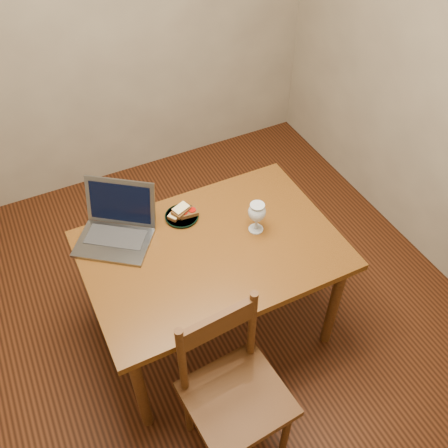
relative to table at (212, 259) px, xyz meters
name	(u,v)px	position (x,y,z in m)	size (l,w,h in m)	color
floor	(203,315)	(-0.02, 0.12, -0.66)	(3.20, 3.20, 0.02)	black
back_wall	(93,14)	(-0.02, 1.73, 0.65)	(3.20, 0.02, 2.60)	gray
table	(212,259)	(0.00, 0.00, 0.00)	(1.30, 0.90, 0.74)	#4C2B0C
chair	(234,388)	(-0.19, -0.63, -0.14)	(0.47, 0.45, 0.48)	#381F0B
plate	(182,216)	(-0.05, 0.27, 0.09)	(0.18, 0.18, 0.02)	black
sandwich_cheese	(176,214)	(-0.08, 0.28, 0.11)	(0.09, 0.05, 0.03)	#381E0C
sandwich_tomato	(188,212)	(-0.02, 0.26, 0.12)	(0.10, 0.06, 0.03)	#381E0C
sandwich_top	(181,210)	(-0.05, 0.28, 0.14)	(0.10, 0.06, 0.03)	#381E0C
milk_glass	(257,217)	(0.26, 0.01, 0.18)	(0.09, 0.09, 0.18)	white
laptop	(117,223)	(-0.40, 0.31, 0.16)	(0.50, 0.49, 0.27)	slate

